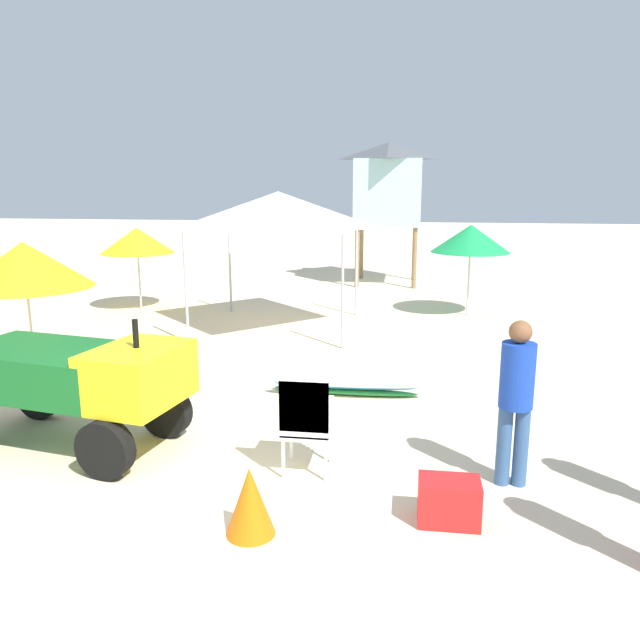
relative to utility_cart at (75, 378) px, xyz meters
The scene contains 12 objects.
ground 2.22m from the utility_cart, 35.72° to the right, with size 80.00×80.00×0.00m, color beige.
utility_cart is the anchor object (origin of this frame).
stacked_plastic_chairs 2.62m from the utility_cart, ahead, with size 0.48×0.48×1.11m.
surfboard_pile 3.53m from the utility_cart, 37.39° to the left, with size 2.16×0.46×0.24m.
lifeguard_near_right 4.60m from the utility_cart, ahead, with size 0.32×0.32×1.63m.
popup_canopy 6.23m from the utility_cart, 80.20° to the left, with size 2.86×2.86×2.68m.
lifeguard_tower 12.33m from the utility_cart, 76.12° to the left, with size 1.98×1.98×3.90m.
beach_umbrella_left 7.76m from the utility_cart, 108.87° to the left, with size 1.63×1.63×1.85m.
beach_umbrella_mid 3.83m from the utility_cart, 129.35° to the left, with size 2.05×2.05×1.96m.
beach_umbrella_far 9.14m from the utility_cart, 57.82° to the left, with size 1.68×1.68×1.97m.
traffic_cone_near 2.78m from the utility_cart, 32.40° to the right, with size 0.42×0.42×0.60m, color orange.
cooler_box 4.13m from the utility_cart, 14.80° to the right, with size 0.53×0.35×0.39m, color red.
Camera 1 is at (1.87, -4.86, 2.89)m, focal length 35.25 mm.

